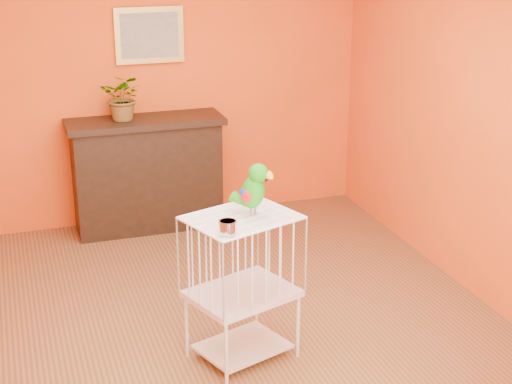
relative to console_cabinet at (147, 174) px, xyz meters
name	(u,v)px	position (x,y,z in m)	size (l,w,h in m)	color
ground	(220,325)	(0.12, -2.01, -0.52)	(4.50, 4.50, 0.00)	brown
room_shell	(216,108)	(0.12, -2.01, 1.06)	(4.50, 4.50, 4.50)	#EA4F16
console_cabinet	(147,174)	(0.00, 0.00, 0.00)	(1.40, 0.50, 1.04)	black
potted_plant	(124,102)	(-0.17, 0.00, 0.68)	(0.37, 0.41, 0.32)	#26722D
framed_picture	(149,35)	(0.12, 0.21, 1.23)	(0.62, 0.04, 0.50)	gold
birdcage	(242,286)	(0.14, -2.47, -0.01)	(0.77, 0.68, 0.99)	silver
feed_cup	(228,227)	(-0.02, -2.70, 0.51)	(0.11, 0.11, 0.08)	silver
parrot	(253,188)	(0.22, -2.45, 0.64)	(0.25, 0.27, 0.34)	#59544C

